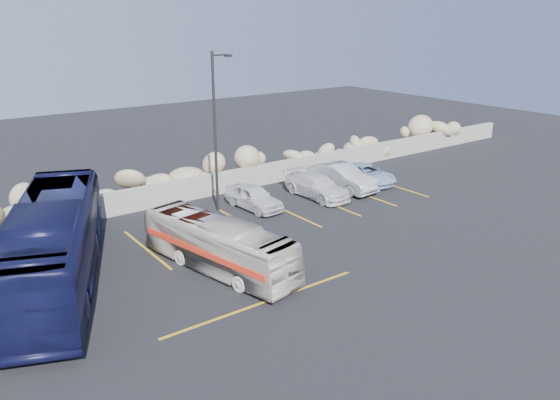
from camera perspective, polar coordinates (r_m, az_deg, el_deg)
ground at (r=19.89m, az=1.09°, el=-10.02°), size 90.00×90.00×0.00m
seawall at (r=29.35m, az=-13.21°, el=0.38°), size 60.00×0.40×1.20m
riprap_pile at (r=30.22m, az=-14.22°, el=2.22°), size 54.00×2.80×2.60m
parking_lines at (r=26.48m, az=1.81°, el=-2.49°), size 18.16×9.36×0.01m
lamppost at (r=27.33m, az=-6.72°, el=7.44°), size 1.14×0.18×8.00m
vintage_bus at (r=21.56m, az=-6.47°, el=-4.72°), size 3.23×7.66×2.08m
tour_coach at (r=21.76m, az=-22.62°, el=-4.28°), size 6.75×11.66×3.20m
car_a at (r=28.40m, az=-2.76°, el=0.31°), size 1.75×3.76×1.24m
car_b at (r=31.70m, az=6.52°, el=2.37°), size 1.84×4.54×1.46m
car_c at (r=30.29m, az=3.89°, el=1.46°), size 1.83×4.33×1.25m
car_d at (r=33.26m, az=8.99°, el=2.72°), size 1.89×4.00×1.11m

